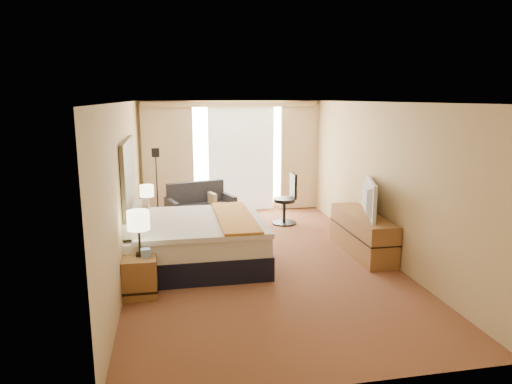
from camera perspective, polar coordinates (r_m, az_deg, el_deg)
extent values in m
cube|color=#5A2119|center=(7.74, 0.38, -8.44)|extent=(4.20, 7.00, 0.02)
cube|color=silver|center=(7.27, 0.41, 11.18)|extent=(4.20, 7.00, 0.02)
cube|color=tan|center=(10.81, -3.22, 4.43)|extent=(4.20, 0.02, 2.60)
cube|color=tan|center=(4.13, 9.97, -7.82)|extent=(4.20, 0.02, 2.60)
cube|color=tan|center=(7.29, -16.01, 0.44)|extent=(0.02, 7.00, 2.60)
cube|color=tan|center=(8.06, 15.20, 1.54)|extent=(0.02, 7.00, 2.60)
cube|color=black|center=(7.49, -15.57, 0.60)|extent=(0.06, 1.85, 1.50)
cube|color=brown|center=(6.55, -14.26, -10.10)|extent=(0.45, 0.52, 0.55)
cube|color=brown|center=(8.92, -13.38, -4.18)|extent=(0.45, 0.52, 0.55)
cube|color=brown|center=(8.17, 13.14, -5.09)|extent=(0.50, 1.80, 0.70)
cube|color=silver|center=(10.81, -1.88, 4.55)|extent=(2.30, 0.02, 2.30)
cube|color=#CAB98E|center=(10.60, -10.94, 3.92)|extent=(1.15, 0.09, 2.50)
cube|color=#CAB98E|center=(11.04, 5.41, 4.38)|extent=(0.90, 0.09, 2.50)
cube|color=white|center=(10.78, -1.85, 4.26)|extent=(1.55, 0.04, 2.50)
cube|color=tan|center=(10.56, -3.18, 10.89)|extent=(4.00, 0.16, 0.12)
cube|color=black|center=(7.58, -7.53, -7.53)|extent=(2.19, 1.98, 0.36)
cube|color=silver|center=(7.48, -7.60, -5.08)|extent=(2.13, 1.93, 0.31)
cube|color=silver|center=(7.43, -6.99, -3.71)|extent=(2.00, 2.00, 0.07)
cube|color=gold|center=(7.47, -2.69, -3.13)|extent=(0.57, 2.00, 0.04)
cube|color=silver|center=(6.94, -14.93, -4.02)|extent=(0.29, 0.81, 0.19)
cube|color=silver|center=(7.87, -14.47, -2.15)|extent=(0.29, 0.81, 0.19)
cube|color=beige|center=(7.39, -13.57, -2.67)|extent=(0.10, 0.44, 0.37)
cube|color=#501D16|center=(9.93, -6.87, -3.21)|extent=(1.55, 1.12, 0.25)
cube|color=#2F2E34|center=(9.83, -6.80, -2.13)|extent=(1.41, 0.95, 0.16)
cube|color=#2F2E34|center=(10.09, -7.55, -0.23)|extent=(1.28, 0.52, 0.55)
cube|color=#2F2E34|center=(9.67, -10.48, -2.31)|extent=(0.32, 0.74, 0.45)
cube|color=#2F2E34|center=(10.12, -3.49, -1.51)|extent=(0.32, 0.74, 0.45)
cube|color=beige|center=(9.89, -5.48, -1.03)|extent=(0.18, 0.36, 0.32)
cube|color=black|center=(9.80, -12.05, -4.28)|extent=(0.21, 0.21, 0.02)
cylinder|color=black|center=(9.62, -12.24, 0.04)|extent=(0.03, 0.03, 1.48)
cube|color=black|center=(9.50, -12.45, 4.84)|extent=(0.15, 0.15, 0.17)
cylinder|color=black|center=(9.89, 3.53, -3.86)|extent=(0.53, 0.53, 0.03)
cylinder|color=black|center=(9.83, 3.55, -2.40)|extent=(0.06, 0.06, 0.48)
cylinder|color=black|center=(9.77, 3.57, -1.01)|extent=(0.47, 0.47, 0.07)
cube|color=black|center=(9.75, 4.68, 0.80)|extent=(0.06, 0.42, 0.53)
cube|color=black|center=(6.47, -14.28, -7.57)|extent=(0.11, 0.11, 0.04)
cylinder|color=black|center=(6.40, -14.37, -5.80)|extent=(0.03, 0.03, 0.38)
cylinder|color=#FDF4BE|center=(6.33, -14.50, -3.43)|extent=(0.30, 0.30, 0.26)
cube|color=black|center=(8.77, -13.37, -2.46)|extent=(0.09, 0.09, 0.04)
cylinder|color=black|center=(8.73, -13.43, -1.34)|extent=(0.03, 0.03, 0.32)
cylinder|color=#FDF4BE|center=(8.69, -13.50, 0.15)|extent=(0.25, 0.25, 0.22)
cube|color=#85ACCE|center=(6.41, -13.64, -7.39)|extent=(0.14, 0.14, 0.11)
cube|color=black|center=(8.73, -12.96, -2.39)|extent=(0.22, 0.19, 0.07)
imported|color=black|center=(7.87, 13.39, -0.76)|extent=(0.47, 1.07, 0.62)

